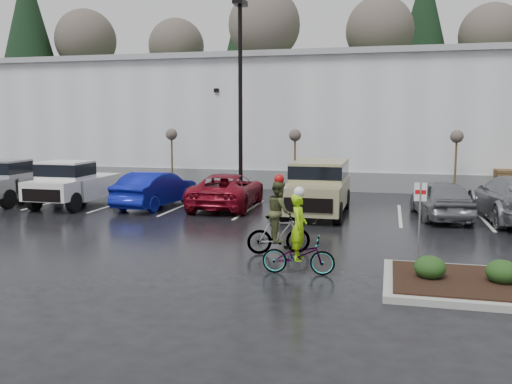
% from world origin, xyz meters
% --- Properties ---
extents(ground, '(120.00, 120.00, 0.00)m').
position_xyz_m(ground, '(0.00, 0.00, 0.00)').
color(ground, black).
rests_on(ground, ground).
extents(warehouse, '(60.50, 15.50, 7.20)m').
position_xyz_m(warehouse, '(0.00, 21.99, 3.65)').
color(warehouse, silver).
rests_on(warehouse, ground).
extents(wooded_ridge, '(80.00, 25.00, 6.00)m').
position_xyz_m(wooded_ridge, '(0.00, 45.00, 3.00)').
color(wooded_ridge, '#22431C').
rests_on(wooded_ridge, ground).
extents(lamppost, '(0.50, 1.00, 9.22)m').
position_xyz_m(lamppost, '(-4.00, 12.00, 5.69)').
color(lamppost, black).
rests_on(lamppost, ground).
extents(sapling_west, '(0.60, 0.60, 3.20)m').
position_xyz_m(sapling_west, '(-8.00, 13.00, 2.73)').
color(sapling_west, '#44301B').
rests_on(sapling_west, ground).
extents(sapling_mid, '(0.60, 0.60, 3.20)m').
position_xyz_m(sapling_mid, '(-1.50, 13.00, 2.73)').
color(sapling_mid, '#44301B').
rests_on(sapling_mid, ground).
extents(sapling_east, '(0.60, 0.60, 3.20)m').
position_xyz_m(sapling_east, '(6.00, 13.00, 2.73)').
color(sapling_east, '#44301B').
rests_on(sapling_east, ground).
extents(pallet_stack_a, '(1.20, 1.20, 1.35)m').
position_xyz_m(pallet_stack_a, '(8.50, 14.00, 0.68)').
color(pallet_stack_a, '#44301B').
rests_on(pallet_stack_a, ground).
extents(shrub_a, '(0.70, 0.70, 0.52)m').
position_xyz_m(shrub_a, '(4.00, -1.00, 0.41)').
color(shrub_a, '#123414').
rests_on(shrub_a, curb_island).
extents(shrub_b, '(0.70, 0.70, 0.52)m').
position_xyz_m(shrub_b, '(5.50, -1.00, 0.41)').
color(shrub_b, '#123414').
rests_on(shrub_b, curb_island).
extents(fire_lane_sign, '(0.30, 0.05, 2.20)m').
position_xyz_m(fire_lane_sign, '(3.80, 0.20, 1.41)').
color(fire_lane_sign, gray).
rests_on(fire_lane_sign, ground).
extents(pickup_silver, '(2.10, 5.20, 1.96)m').
position_xyz_m(pickup_silver, '(-13.23, 7.57, 0.98)').
color(pickup_silver, '#9B9CA2').
rests_on(pickup_silver, ground).
extents(pickup_white, '(2.10, 5.20, 1.96)m').
position_xyz_m(pickup_white, '(-10.04, 7.41, 0.98)').
color(pickup_white, silver).
rests_on(pickup_white, ground).
extents(car_blue, '(2.12, 4.73, 1.51)m').
position_xyz_m(car_blue, '(-6.51, 7.65, 0.75)').
color(car_blue, '#0D1691').
rests_on(car_blue, ground).
extents(car_red, '(2.64, 5.29, 1.44)m').
position_xyz_m(car_red, '(-3.55, 8.25, 0.72)').
color(car_red, maroon).
rests_on(car_red, ground).
extents(suv_tan, '(2.20, 5.10, 2.06)m').
position_xyz_m(suv_tan, '(0.37, 7.47, 1.03)').
color(suv_tan, '#999367').
rests_on(suv_tan, ground).
extents(car_grey, '(2.32, 4.53, 1.48)m').
position_xyz_m(car_grey, '(4.97, 7.76, 0.74)').
color(car_grey, slate).
rests_on(car_grey, ground).
extents(cyclist_hivis, '(1.78, 0.71, 2.12)m').
position_xyz_m(cyclist_hivis, '(1.00, -0.80, 0.66)').
color(cyclist_hivis, '#3F3F44').
rests_on(cyclist_hivis, ground).
extents(cyclist_olive, '(1.77, 1.10, 2.21)m').
position_xyz_m(cyclist_olive, '(0.14, 1.02, 0.81)').
color(cyclist_olive, '#3F3F44').
rests_on(cyclist_olive, ground).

